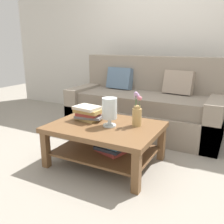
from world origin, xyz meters
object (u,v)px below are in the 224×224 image
object	(u,v)px
book_stack_main	(88,113)
glass_hurricane_vase	(109,110)
flower_pitcher	(137,113)
couch	(145,106)
coffee_table	(106,136)

from	to	relation	value
book_stack_main	glass_hurricane_vase	world-z (taller)	glass_hurricane_vase
book_stack_main	flower_pitcher	bearing A→B (deg)	7.05
glass_hurricane_vase	flower_pitcher	xyz separation A→B (m)	(0.24, 0.14, -0.04)
couch	coffee_table	size ratio (longest dim) A/B	1.90
couch	glass_hurricane_vase	world-z (taller)	couch
coffee_table	flower_pitcher	xyz separation A→B (m)	(0.29, 0.13, 0.25)
coffee_table	flower_pitcher	world-z (taller)	flower_pitcher
book_stack_main	flower_pitcher	world-z (taller)	flower_pitcher
flower_pitcher	book_stack_main	bearing A→B (deg)	-172.95
flower_pitcher	coffee_table	bearing A→B (deg)	-156.16
book_stack_main	glass_hurricane_vase	bearing A→B (deg)	-13.36
couch	flower_pitcher	bearing A→B (deg)	-74.19
coffee_table	book_stack_main	size ratio (longest dim) A/B	3.47
coffee_table	glass_hurricane_vase	size ratio (longest dim) A/B	3.80
flower_pitcher	couch	bearing A→B (deg)	105.81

